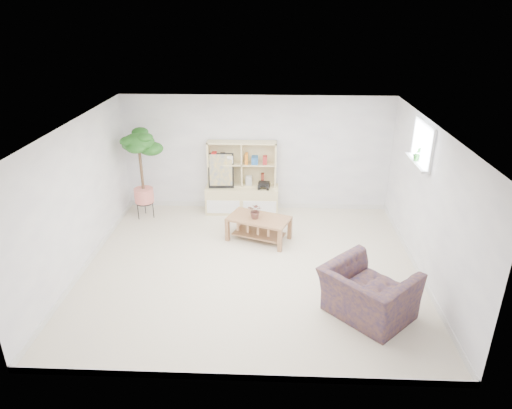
{
  "coord_description": "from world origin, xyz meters",
  "views": [
    {
      "loc": [
        0.36,
        -6.53,
        4.03
      ],
      "look_at": [
        0.07,
        0.52,
        0.92
      ],
      "focal_mm": 32.0,
      "sensor_mm": 36.0,
      "label": 1
    }
  ],
  "objects_px": {
    "storage_unit": "(242,178)",
    "coffee_table": "(259,229)",
    "floor_tree": "(142,175)",
    "armchair": "(368,290)"
  },
  "relations": [
    {
      "from": "storage_unit",
      "to": "floor_tree",
      "type": "distance_m",
      "value": 2.01
    },
    {
      "from": "storage_unit",
      "to": "coffee_table",
      "type": "xyz_separation_m",
      "value": [
        0.39,
        -1.24,
        -0.53
      ]
    },
    {
      "from": "floor_tree",
      "to": "coffee_table",
      "type": "bearing_deg",
      "value": -20.8
    },
    {
      "from": "storage_unit",
      "to": "coffee_table",
      "type": "distance_m",
      "value": 1.4
    },
    {
      "from": "storage_unit",
      "to": "floor_tree",
      "type": "xyz_separation_m",
      "value": [
        -1.97,
        -0.34,
        0.17
      ]
    },
    {
      "from": "armchair",
      "to": "storage_unit",
      "type": "bearing_deg",
      "value": -14.2
    },
    {
      "from": "coffee_table",
      "to": "floor_tree",
      "type": "xyz_separation_m",
      "value": [
        -2.36,
        0.9,
        0.69
      ]
    },
    {
      "from": "coffee_table",
      "to": "floor_tree",
      "type": "distance_m",
      "value": 2.62
    },
    {
      "from": "storage_unit",
      "to": "armchair",
      "type": "distance_m",
      "value": 3.99
    },
    {
      "from": "storage_unit",
      "to": "armchair",
      "type": "height_order",
      "value": "storage_unit"
    }
  ]
}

